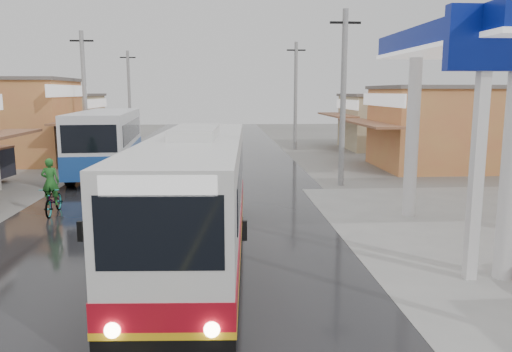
# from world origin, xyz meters

# --- Properties ---
(road) EXTENTS (12.00, 90.00, 0.02)m
(road) POSITION_xyz_m (0.00, 15.00, 0.01)
(road) COLOR black
(road) RESTS_ON ground
(centre_line) EXTENTS (0.15, 90.00, 0.01)m
(centre_line) POSITION_xyz_m (0.00, 15.00, 0.02)
(centre_line) COLOR #D8CC4C
(centre_line) RESTS_ON road
(utility_poles_left) EXTENTS (1.60, 50.00, 8.00)m
(utility_poles_left) POSITION_xyz_m (-7.00, 16.00, 0.00)
(utility_poles_left) COLOR gray
(utility_poles_left) RESTS_ON ground
(utility_poles_right) EXTENTS (1.60, 36.00, 8.00)m
(utility_poles_right) POSITION_xyz_m (7.00, 15.00, 0.00)
(utility_poles_right) COLOR gray
(utility_poles_right) RESTS_ON ground
(coach_bus) EXTENTS (3.03, 11.17, 3.45)m
(coach_bus) POSITION_xyz_m (0.78, 5.08, 1.67)
(coach_bus) COLOR silver
(coach_bus) RESTS_ON road
(second_bus) EXTENTS (3.43, 10.16, 3.32)m
(second_bus) POSITION_xyz_m (-4.66, 19.09, 1.79)
(second_bus) COLOR silver
(second_bus) RESTS_ON road
(cyclist) EXTENTS (0.76, 1.94, 2.06)m
(cyclist) POSITION_xyz_m (-4.62, 10.12, 0.68)
(cyclist) COLOR black
(cyclist) RESTS_ON ground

